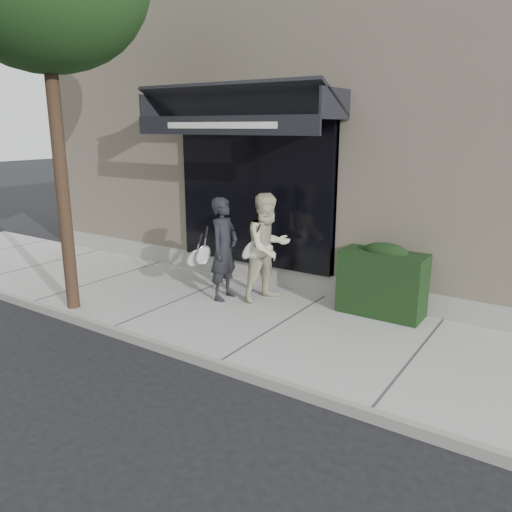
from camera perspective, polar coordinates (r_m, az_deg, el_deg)
The scene contains 7 objects.
ground at distance 7.64m, azimuth 2.94°, elevation -8.47°, with size 80.00×80.00×0.00m, color black.
sidewalk at distance 7.62m, azimuth 2.95°, elevation -8.05°, with size 20.00×3.00×0.12m, color #A1A19C.
curb at distance 6.45m, azimuth -4.29°, elevation -12.38°, with size 20.00×0.10×0.14m, color gray.
building_facade at distance 11.59m, azimuth 16.07°, elevation 12.78°, with size 14.30×8.04×5.64m.
hedge at distance 8.06m, azimuth 14.35°, elevation -2.70°, with size 1.30×0.70×1.14m.
pedestrian_front at distance 8.41m, azimuth -3.70°, elevation 0.81°, with size 0.68×0.89×1.75m.
pedestrian_back at distance 8.34m, azimuth 1.36°, elevation 0.99°, with size 0.95×1.07×1.82m.
Camera 1 is at (3.57, -6.06, 2.99)m, focal length 35.00 mm.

